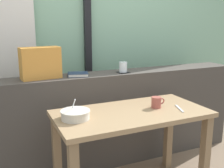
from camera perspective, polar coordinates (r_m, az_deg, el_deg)
The scene contains 12 objects.
outdoor_backdrop at distance 2.94m, azimuth -6.05°, elevation 14.02°, with size 4.80×0.08×2.80m, color #84B293.
curtain_left_panel at distance 2.69m, azimuth -22.12°, elevation 10.05°, with size 0.56×0.06×2.50m, color silver.
window_divider_post at distance 2.87m, azimuth -5.23°, elevation 12.06°, with size 0.07×0.05×2.60m, color black.
dark_console_ledge at distance 2.57m, azimuth -1.57°, elevation -7.49°, with size 2.80×0.29×0.89m, color #423D38.
breakfast_table at distance 2.04m, azimuth 4.15°, elevation -9.04°, with size 1.14×0.57×0.70m.
coaster_square at distance 2.48m, azimuth 2.37°, elevation 2.50°, with size 0.10×0.10×0.01m, color black.
juice_glass at distance 2.47m, azimuth 2.38°, elevation 3.53°, with size 0.07×0.07×0.10m.
closed_book at distance 2.34m, azimuth -7.32°, elevation 2.06°, with size 0.21×0.19×0.03m.
throw_pillow at distance 2.28m, azimuth -15.03°, elevation 4.36°, with size 0.32×0.14×0.26m, color #D18938.
soup_bowl at distance 1.85m, azimuth -7.84°, elevation -6.48°, with size 0.20×0.20×0.15m.
fork_utensil at distance 2.12m, azimuth 14.20°, elevation -5.08°, with size 0.02×0.17×0.01m, color silver.
ceramic_mug at distance 2.10m, azimuth 9.49°, elevation -3.87°, with size 0.11×0.08×0.08m.
Camera 1 is at (-0.92, -1.67, 1.35)m, focal length 42.82 mm.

